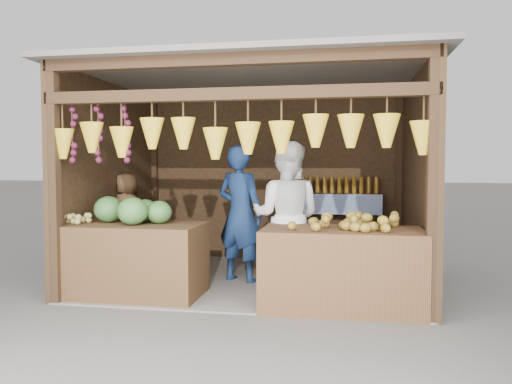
% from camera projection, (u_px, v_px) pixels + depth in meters
% --- Properties ---
extents(ground, '(80.00, 80.00, 0.00)m').
position_uv_depth(ground, '(256.00, 280.00, 6.48)').
color(ground, '#514F49').
rests_on(ground, ground).
extents(stall_structure, '(4.30, 3.30, 2.66)m').
position_uv_depth(stall_structure, '(253.00, 152.00, 6.35)').
color(stall_structure, slate).
rests_on(stall_structure, ground).
extents(back_shelf, '(1.25, 0.32, 1.32)m').
position_uv_depth(back_shelf, '(339.00, 207.00, 7.51)').
color(back_shelf, '#382314').
rests_on(back_shelf, ground).
extents(counter_left, '(1.53, 0.85, 0.83)m').
position_uv_depth(counter_left, '(135.00, 260.00, 5.67)').
color(counter_left, '#472F17').
rests_on(counter_left, ground).
extents(counter_right, '(1.66, 0.85, 0.83)m').
position_uv_depth(counter_right, '(341.00, 269.00, 5.20)').
color(counter_right, '#4A2B18').
rests_on(counter_right, ground).
extents(stool, '(0.32, 0.32, 0.30)m').
position_uv_depth(stool, '(127.00, 262.00, 6.94)').
color(stool, black).
rests_on(stool, ground).
extents(man_standing, '(0.75, 0.62, 1.75)m').
position_uv_depth(man_standing, '(240.00, 214.00, 6.35)').
color(man_standing, navy).
rests_on(man_standing, ground).
extents(woman_standing, '(0.94, 0.77, 1.78)m').
position_uv_depth(woman_standing, '(287.00, 216.00, 5.93)').
color(woman_standing, white).
rests_on(woman_standing, ground).
extents(vendor_seated, '(0.63, 0.59, 1.09)m').
position_uv_depth(vendor_seated, '(126.00, 212.00, 6.90)').
color(vendor_seated, brown).
rests_on(vendor_seated, stool).
extents(melon_pile, '(1.00, 0.50, 0.32)m').
position_uv_depth(melon_pile, '(134.00, 209.00, 5.70)').
color(melon_pile, '#124414').
rests_on(melon_pile, counter_left).
extents(tanfruit_pile, '(0.34, 0.40, 0.13)m').
position_uv_depth(tanfruit_pile, '(77.00, 218.00, 5.69)').
color(tanfruit_pile, '#9B9147').
rests_on(tanfruit_pile, counter_left).
extents(mango_pile, '(1.40, 0.64, 0.22)m').
position_uv_depth(mango_pile, '(341.00, 218.00, 5.18)').
color(mango_pile, '#B85718').
rests_on(mango_pile, counter_right).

